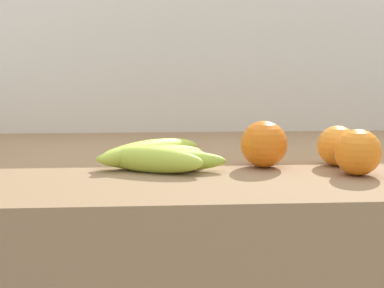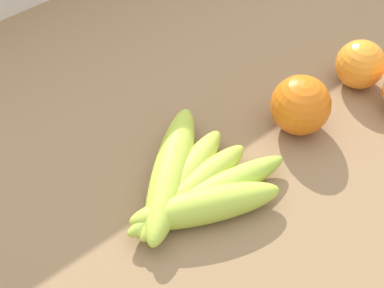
{
  "view_description": "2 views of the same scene",
  "coord_description": "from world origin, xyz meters",
  "px_view_note": "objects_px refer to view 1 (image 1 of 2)",
  "views": [
    {
      "loc": [
        -0.17,
        -0.94,
        1.11
      ],
      "look_at": [
        -0.12,
        -0.12,
        0.99
      ],
      "focal_mm": 49.74,
      "sensor_mm": 36.0,
      "label": 1
    },
    {
      "loc": [
        -0.43,
        -0.42,
        1.48
      ],
      "look_at": [
        -0.14,
        -0.08,
        0.99
      ],
      "focal_mm": 54.07,
      "sensor_mm": 36.0,
      "label": 2
    }
  ],
  "objects_px": {
    "banana_bunch": "(154,157)",
    "orange_far_right": "(338,146)",
    "orange_back_left": "(358,152)",
    "orange_front": "(264,144)"
  },
  "relations": [
    {
      "from": "banana_bunch",
      "to": "orange_far_right",
      "type": "relative_size",
      "value": 3.18
    },
    {
      "from": "banana_bunch",
      "to": "orange_back_left",
      "type": "relative_size",
      "value": 3.01
    },
    {
      "from": "orange_far_right",
      "to": "orange_front",
      "type": "distance_m",
      "value": 0.12
    },
    {
      "from": "banana_bunch",
      "to": "orange_front",
      "type": "relative_size",
      "value": 2.78
    },
    {
      "from": "orange_far_right",
      "to": "orange_front",
      "type": "xyz_separation_m",
      "value": [
        -0.12,
        -0.0,
        0.0
      ]
    },
    {
      "from": "orange_front",
      "to": "banana_bunch",
      "type": "bearing_deg",
      "value": 179.72
    },
    {
      "from": "orange_back_left",
      "to": "orange_front",
      "type": "height_order",
      "value": "orange_front"
    },
    {
      "from": "banana_bunch",
      "to": "orange_far_right",
      "type": "bearing_deg",
      "value": 0.76
    },
    {
      "from": "orange_far_right",
      "to": "orange_front",
      "type": "bearing_deg",
      "value": -177.73
    },
    {
      "from": "orange_back_left",
      "to": "orange_front",
      "type": "relative_size",
      "value": 0.93
    }
  ]
}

